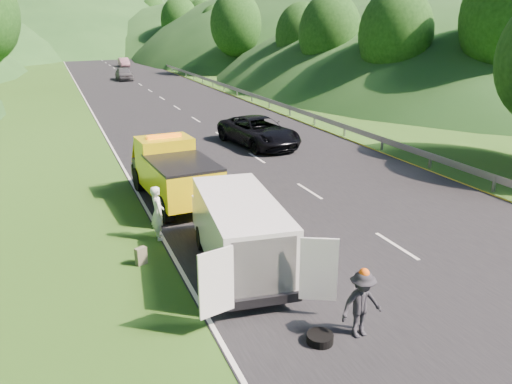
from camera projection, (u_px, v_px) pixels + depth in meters
name	position (u px, v px, depth m)	size (l,w,h in m)	color
ground	(286.00, 237.00, 16.86)	(320.00, 320.00, 0.00)	#38661E
road_surface	(150.00, 91.00, 53.00)	(14.00, 200.00, 0.02)	black
guardrail	(187.00, 77.00, 66.57)	(0.06, 140.00, 1.52)	gray
tree_line_right	(254.00, 69.00, 77.68)	(14.00, 140.00, 14.00)	#265719
hills_backdrop	(97.00, 49.00, 137.29)	(201.00, 288.60, 44.00)	#2D5B23
tow_truck	(173.00, 172.00, 19.90)	(2.61, 6.06, 2.55)	black
white_van	(239.00, 229.00, 14.41)	(3.37, 6.39, 2.18)	black
woman	(159.00, 239.00, 16.74)	(0.67, 0.49, 1.84)	silver
child	(247.00, 246.00, 16.19)	(0.44, 0.35, 0.91)	tan
worker	(359.00, 336.00, 11.56)	(1.05, 0.61, 1.63)	#222227
suitcase	(141.00, 256.00, 14.90)	(0.33, 0.19, 0.54)	#615F49
spare_tire	(320.00, 343.00, 11.31)	(0.61, 0.61, 0.20)	black
passing_suv	(259.00, 146.00, 29.39)	(2.78, 6.03, 1.68)	black
dist_car_a	(125.00, 80.00, 62.83)	(1.85, 4.61, 1.57)	#434247
dist_car_b	(124.00, 67.00, 82.13)	(1.48, 4.25, 1.40)	#78505C
dist_car_c	(105.00, 58.00, 101.75)	(2.22, 5.47, 1.59)	#85425E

